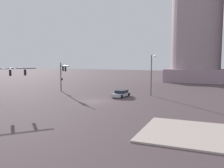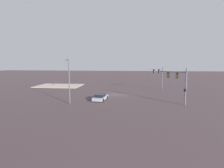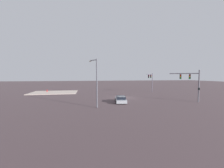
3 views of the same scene
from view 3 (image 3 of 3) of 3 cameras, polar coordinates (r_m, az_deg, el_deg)
ground_plane at (r=32.64m, az=5.21°, el=-5.43°), size 212.68×212.68×0.00m
sidewalk_corner at (r=44.51m, az=-22.63°, el=-3.21°), size 12.93×8.75×0.15m
traffic_signal_near_corner at (r=43.14m, az=15.71°, el=2.11°), size 3.83×4.20×5.79m
traffic_signal_opposite_side at (r=30.74m, az=29.99°, el=1.11°), size 4.25×3.67×6.10m
streetlamp_curved_arm at (r=21.82m, az=-6.61°, el=1.77°), size 1.36×1.72×7.63m
sedan_car_approaching at (r=26.24m, az=3.57°, el=-6.33°), size 2.45×4.53×1.21m
fire_hydrant_on_curb at (r=46.21m, az=-25.12°, el=-2.52°), size 0.33×0.22×0.71m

